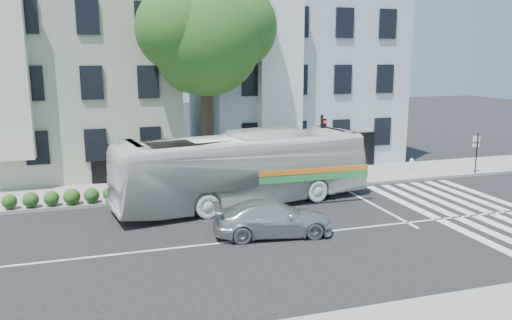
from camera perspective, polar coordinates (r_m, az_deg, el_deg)
name	(u,v)px	position (r m, az deg, el deg)	size (l,w,h in m)	color
ground	(256,239)	(18.73, -0.04, -9.05)	(120.00, 120.00, 0.00)	black
sidewalk_far	(211,186)	(26.12, -5.21, -2.97)	(80.00, 4.00, 0.15)	gray
building_left	(68,77)	(31.84, -20.69, 8.82)	(12.00, 10.00, 11.00)	#A8AF93
building_right	(290,75)	(34.03, 3.86, 9.64)	(12.00, 10.00, 11.00)	#9FABBE
street_tree	(206,33)	(26.06, -5.74, 14.19)	(7.30, 5.90, 11.10)	#2D2116
bus	(244,168)	(22.74, -1.35, -0.97)	(11.98, 2.80, 3.34)	silver
sedan	(273,218)	(18.99, 1.95, -6.66)	(4.53, 1.84, 1.31)	silver
hedge	(111,194)	(23.86, -16.23, -3.73)	(8.50, 0.84, 0.70)	#2A5B1D
traffic_signal	(322,142)	(25.35, 7.57, 2.06)	(0.38, 0.52, 3.82)	black
fire_hydrant	(411,164)	(30.63, 17.34, -0.45)	(0.40, 0.23, 0.72)	silver
far_sign_pole	(476,148)	(30.92, 23.88, 1.28)	(0.41, 0.20, 2.31)	black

